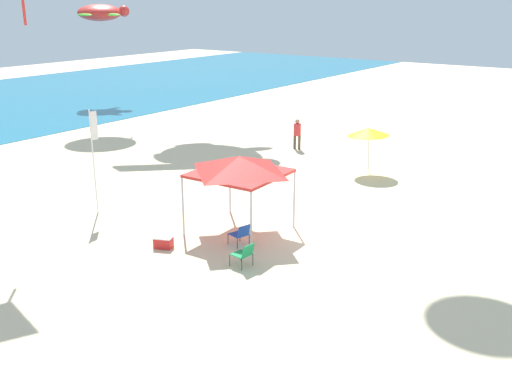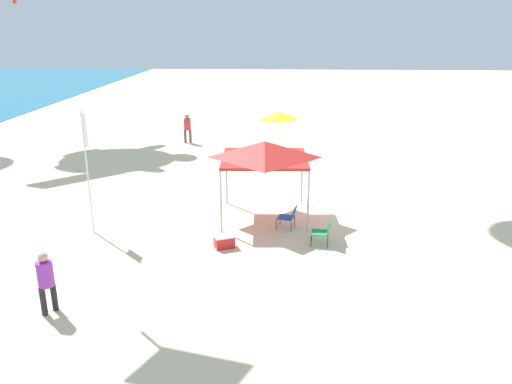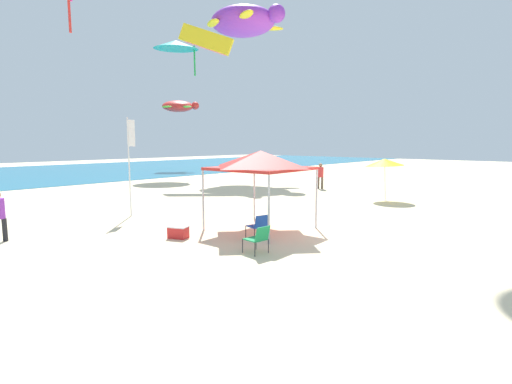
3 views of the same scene
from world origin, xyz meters
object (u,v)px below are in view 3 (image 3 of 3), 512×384
object	(u,v)px
folding_chair_near_cooler	(258,237)
kite_delta_teal	(176,45)
cooler_box	(178,232)
kite_turtle_purple	(244,21)
banner_flag	(130,158)
kite_parafoil_yellow	(206,40)
beach_umbrella	(385,162)
person_watching_sky	(320,174)
kite_turtle_red	(179,106)
folding_chair_left_of_tent	(259,225)
canopy_tent	(261,161)

from	to	relation	value
folding_chair_near_cooler	kite_delta_teal	distance (m)	29.87
cooler_box	kite_turtle_purple	world-z (taller)	kite_turtle_purple
banner_flag	kite_parafoil_yellow	world-z (taller)	kite_parafoil_yellow
beach_umbrella	kite_delta_teal	bearing A→B (deg)	82.54
person_watching_sky	kite_parafoil_yellow	bearing A→B (deg)	9.50
folding_chair_near_cooler	banner_flag	xyz separation A→B (m)	(0.66, 7.72, 2.01)
beach_umbrella	kite_turtle_red	size ratio (longest dim) A/B	0.52
person_watching_sky	kite_turtle_purple	distance (m)	16.43
folding_chair_left_of_tent	kite_turtle_red	world-z (taller)	kite_turtle_red
kite_turtle_purple	cooler_box	bearing A→B (deg)	-64.24
cooler_box	banner_flag	distance (m)	5.21
canopy_tent	kite_parafoil_yellow	distance (m)	19.87
beach_umbrella	kite_turtle_purple	bearing A→B (deg)	70.30
person_watching_sky	kite_parafoil_yellow	size ratio (longest dim) A/B	0.42
person_watching_sky	kite_parafoil_yellow	distance (m)	14.00
beach_umbrella	folding_chair_left_of_tent	bearing A→B (deg)	-177.42
beach_umbrella	person_watching_sky	world-z (taller)	beach_umbrella
canopy_tent	banner_flag	bearing A→B (deg)	106.70
person_watching_sky	banner_flag	bearing A→B (deg)	87.66
beach_umbrella	kite_turtle_purple	xyz separation A→B (m)	(5.53, 15.46, 11.45)
beach_umbrella	folding_chair_near_cooler	bearing A→B (deg)	-172.55
folding_chair_near_cooler	person_watching_sky	size ratio (longest dim) A/B	0.48
canopy_tent	folding_chair_left_of_tent	world-z (taller)	canopy_tent
folding_chair_near_cooler	person_watching_sky	xyz separation A→B (m)	(14.22, 6.91, 0.53)
banner_flag	kite_delta_teal	size ratio (longest dim) A/B	0.71
banner_flag	kite_parafoil_yellow	bearing A→B (deg)	36.24
banner_flag	kite_parafoil_yellow	size ratio (longest dim) A/B	1.01
kite_turtle_purple	folding_chair_left_of_tent	bearing A→B (deg)	-57.59
folding_chair_left_of_tent	kite_turtle_purple	distance (m)	26.27
folding_chair_left_of_tent	kite_delta_teal	distance (m)	28.40
canopy_tent	banner_flag	xyz separation A→B (m)	(-1.72, 5.74, 0.01)
kite_delta_teal	kite_parafoil_yellow	xyz separation A→B (m)	(-2.09, -6.55, -1.06)
beach_umbrella	kite_turtle_red	distance (m)	28.45
banner_flag	person_watching_sky	world-z (taller)	banner_flag
beach_umbrella	person_watching_sky	size ratio (longest dim) A/B	1.35
cooler_box	banner_flag	world-z (taller)	banner_flag
folding_chair_near_cooler	banner_flag	distance (m)	8.01
folding_chair_left_of_tent	kite_turtle_red	bearing A→B (deg)	-108.41
kite_turtle_red	kite_turtle_purple	world-z (taller)	kite_turtle_purple
kite_delta_teal	folding_chair_left_of_tent	bearing A→B (deg)	96.71
canopy_tent	kite_parafoil_yellow	bearing A→B (deg)	54.58
folding_chair_near_cooler	kite_turtle_red	distance (m)	35.11
kite_turtle_purple	person_watching_sky	bearing A→B (deg)	-30.31
kite_delta_teal	kite_turtle_purple	bearing A→B (deg)	152.19
kite_turtle_purple	kite_delta_teal	bearing A→B (deg)	-168.10
kite_turtle_red	kite_parafoil_yellow	world-z (taller)	kite_parafoil_yellow
cooler_box	kite_turtle_red	world-z (taller)	kite_turtle_red
canopy_tent	banner_flag	world-z (taller)	banner_flag
kite_parafoil_yellow	kite_turtle_purple	size ratio (longest dim) A/B	0.56
kite_parafoil_yellow	cooler_box	bearing A→B (deg)	-71.08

